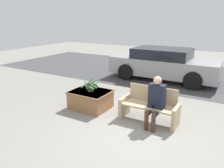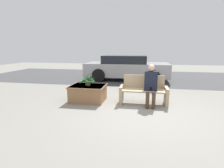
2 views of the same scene
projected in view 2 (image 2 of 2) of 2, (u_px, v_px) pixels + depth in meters
The scene contains 7 objects.
ground_plane at pixel (146, 113), 4.76m from camera, with size 30.00×30.00×0.00m, color gray.
road_surface at pixel (145, 77), 10.69m from camera, with size 20.00×6.00×0.01m, color #424244.
bench at pixel (144, 91), 5.55m from camera, with size 1.49×0.57×0.88m.
person_seated at pixel (151, 84), 5.28m from camera, with size 0.39×0.58×1.26m.
planter_box at pixel (88, 93), 5.82m from camera, with size 1.14×0.93×0.53m.
potted_plant at pixel (88, 80), 5.73m from camera, with size 0.52×0.54×0.42m.
parked_car at pixel (126, 68), 9.66m from camera, with size 4.50×1.98×1.35m.
Camera 2 is at (-0.10, -4.60, 1.73)m, focal length 28.00 mm.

